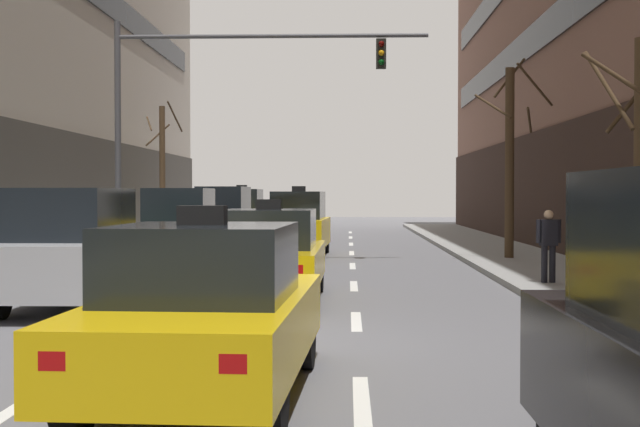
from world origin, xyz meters
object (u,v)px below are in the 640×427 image
object	(u,v)px
taxi_driving_2	(270,256)
car_driving_5	(224,217)
taxi_driving_6	(206,312)
street_tree_2	(162,169)
taxi_driving_4	(299,224)
car_driving_3	(74,249)
street_tree_3	(510,158)
car_driving_1	(180,228)
taxi_driving_0	(242,214)
pedestrian_0	(548,241)
traffic_signal_0	(209,93)

from	to	relation	value
taxi_driving_2	car_driving_5	size ratio (longest dim) A/B	0.97
taxi_driving_6	street_tree_2	size ratio (longest dim) A/B	0.83
taxi_driving_2	car_driving_5	xyz separation A→B (m)	(-3.17, 15.92, 0.28)
taxi_driving_4	car_driving_3	bearing A→B (deg)	-104.21
car_driving_5	street_tree_3	xyz separation A→B (m)	(9.24, -7.05, 1.89)
car_driving_1	taxi_driving_4	xyz separation A→B (m)	(2.96, 4.24, -0.04)
taxi_driving_0	car_driving_5	size ratio (longest dim) A/B	0.96
car_driving_3	car_driving_1	bearing A→B (deg)	88.58
pedestrian_0	street_tree_3	bearing A→B (deg)	85.84
taxi_driving_2	street_tree_3	world-z (taller)	street_tree_3
traffic_signal_0	street_tree_2	distance (m)	10.78
car_driving_5	traffic_signal_0	world-z (taller)	traffic_signal_0
taxi_driving_0	street_tree_3	world-z (taller)	street_tree_3
car_driving_1	street_tree_3	size ratio (longest dim) A/B	0.77
car_driving_5	traffic_signal_0	xyz separation A→B (m)	(0.62, -7.11, 3.74)
car_driving_1	taxi_driving_2	size ratio (longest dim) A/B	0.98
traffic_signal_0	pedestrian_0	distance (m)	11.24
taxi_driving_0	taxi_driving_2	world-z (taller)	taxi_driving_0
car_driving_3	street_tree_3	size ratio (longest dim) A/B	0.74
car_driving_3	taxi_driving_6	world-z (taller)	car_driving_3
taxi_driving_6	car_driving_3	bearing A→B (deg)	117.94
taxi_driving_0	car_driving_3	distance (m)	22.62
taxi_driving_0	taxi_driving_6	size ratio (longest dim) A/B	0.98
street_tree_3	taxi_driving_6	bearing A→B (deg)	-110.22
car_driving_5	street_tree_3	world-z (taller)	street_tree_3
taxi_driving_0	car_driving_5	bearing A→B (deg)	-89.70
car_driving_1	car_driving_5	bearing A→B (deg)	90.63
traffic_signal_0	street_tree_3	size ratio (longest dim) A/B	1.57
taxi_driving_4	taxi_driving_6	bearing A→B (deg)	-89.44
taxi_driving_6	street_tree_2	bearing A→B (deg)	103.24
car_driving_3	street_tree_3	xyz separation A→B (m)	(9.35, 10.00, 1.97)
taxi_driving_2	traffic_signal_0	distance (m)	10.01
taxi_driving_2	pedestrian_0	xyz separation A→B (m)	(5.58, 2.07, 0.16)
car_driving_3	taxi_driving_4	distance (m)	12.88
car_driving_3	taxi_driving_6	size ratio (longest dim) A/B	0.94
car_driving_3	taxi_driving_4	size ratio (longest dim) A/B	1.00
street_tree_2	taxi_driving_6	bearing A→B (deg)	-76.76
car_driving_1	pedestrian_0	bearing A→B (deg)	-30.33
traffic_signal_0	pedestrian_0	xyz separation A→B (m)	(8.13, -6.74, -3.86)
taxi_driving_0	taxi_driving_6	bearing A→B (deg)	-83.55
taxi_driving_0	street_tree_2	distance (m)	4.38
car_driving_5	pedestrian_0	xyz separation A→B (m)	(8.75, -13.85, -0.12)
car_driving_1	street_tree_2	size ratio (longest dim) A/B	0.80
car_driving_1	taxi_driving_2	distance (m)	7.77
taxi_driving_2	taxi_driving_4	bearing A→B (deg)	90.58
taxi_driving_4	traffic_signal_0	world-z (taller)	traffic_signal_0
taxi_driving_6	car_driving_1	bearing A→B (deg)	102.18
taxi_driving_2	street_tree_2	world-z (taller)	street_tree_2
taxi_driving_4	street_tree_2	distance (m)	9.74
taxi_driving_6	pedestrian_0	bearing A→B (deg)	59.88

